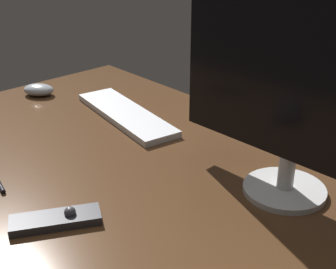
% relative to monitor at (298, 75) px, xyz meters
% --- Properties ---
extents(desk, '(1.40, 0.84, 0.02)m').
position_rel_monitor_xyz_m(desk, '(-0.28, -0.16, -0.27)').
color(desk, '#4C301C').
rests_on(desk, ground).
extents(monitor, '(0.52, 0.17, 0.46)m').
position_rel_monitor_xyz_m(monitor, '(0.00, 0.00, 0.00)').
color(monitor, silver).
rests_on(monitor, desk).
extents(keyboard, '(0.41, 0.17, 0.02)m').
position_rel_monitor_xyz_m(keyboard, '(-0.54, -0.00, -0.25)').
color(keyboard, silver).
rests_on(keyboard, desk).
extents(computer_mouse, '(0.12, 0.11, 0.04)m').
position_rel_monitor_xyz_m(computer_mouse, '(-0.86, -0.10, -0.24)').
color(computer_mouse, '#999EA5').
rests_on(computer_mouse, desk).
extents(media_remote, '(0.13, 0.17, 0.03)m').
position_rel_monitor_xyz_m(media_remote, '(-0.22, -0.41, -0.25)').
color(media_remote, '#2D2D33').
rests_on(media_remote, desk).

